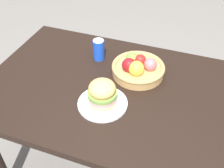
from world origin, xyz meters
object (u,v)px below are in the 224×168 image
(fruit_basket, at_px, (138,68))
(plate, at_px, (103,103))
(soda_can, at_px, (99,50))
(sandwich, at_px, (102,93))

(fruit_basket, bearing_deg, plate, -108.84)
(plate, height_order, soda_can, soda_can)
(sandwich, bearing_deg, soda_can, 114.53)
(sandwich, bearing_deg, fruit_basket, 71.16)
(plate, bearing_deg, soda_can, 114.53)
(plate, xyz_separation_m, fruit_basket, (0.10, 0.28, 0.04))
(sandwich, xyz_separation_m, fruit_basket, (0.10, 0.28, -0.03))
(sandwich, height_order, fruit_basket, sandwich)
(plate, relative_size, soda_can, 1.93)
(plate, bearing_deg, fruit_basket, 71.16)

